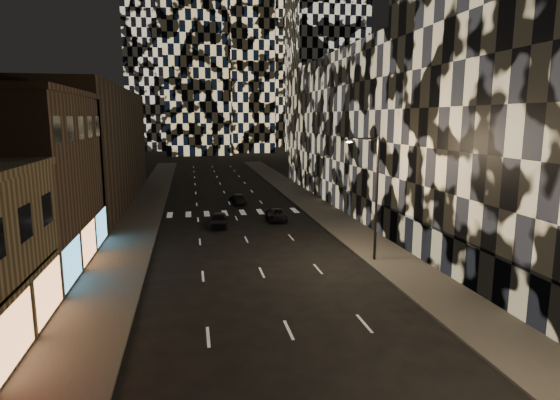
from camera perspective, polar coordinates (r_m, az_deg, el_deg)
name	(u,v)px	position (r m, az deg, el deg)	size (l,w,h in m)	color
sidewalk_left	(141,215)	(52.79, -16.54, -1.81)	(4.00, 120.00, 0.15)	#47443F
sidewalk_right	(320,209)	(54.48, 4.87, -1.07)	(4.00, 120.00, 0.15)	#47443F
curb_left	(161,215)	(52.61, -14.27, -1.74)	(0.20, 120.00, 0.15)	#4C4C47
curb_right	(302,209)	(53.96, 2.72, -1.15)	(0.20, 120.00, 0.15)	#4C4C47
retail_brown	(8,184)	(37.38, -30.21, 1.73)	(10.00, 15.00, 12.00)	#4C392B
retail_filler_left	(88,146)	(62.81, -22.38, 6.05)	(10.00, 40.00, 14.00)	#4C392B
midrise_base	(463,261)	(32.23, 21.40, -6.91)	(0.60, 25.00, 3.00)	#383838
midrise_filler_right	(380,129)	(63.42, 12.08, 8.42)	(16.00, 40.00, 18.00)	#232326
streetlight_far	(374,190)	(34.39, 11.34, 1.20)	(2.55, 0.25, 9.00)	black
car_dark_midlane	(219,220)	(45.97, -7.48, -2.41)	(1.63, 4.04, 1.38)	black
car_dark_oncoming	(238,199)	(58.15, -5.16, 0.17)	(1.74, 4.29, 1.24)	black
car_dark_rightlane	(276,215)	(48.43, -0.43, -1.82)	(1.93, 4.20, 1.17)	black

